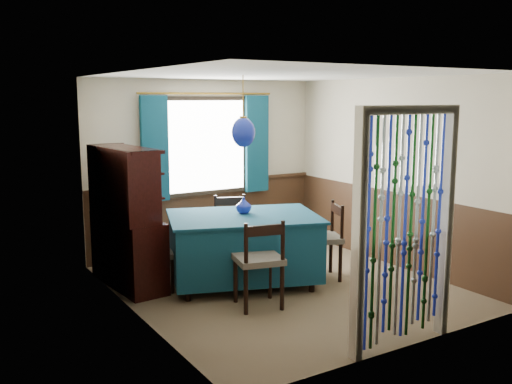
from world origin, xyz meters
TOP-DOWN VIEW (x-y plane):
  - floor at (0.00, 0.00)m, footprint 4.00×4.00m
  - ceiling at (0.00, 0.00)m, footprint 4.00×4.00m
  - wall_back at (0.00, 2.00)m, footprint 3.60×0.00m
  - wall_front at (0.00, -2.00)m, footprint 3.60×0.00m
  - wall_left at (-1.80, 0.00)m, footprint 0.00×4.00m
  - wall_right at (1.80, 0.00)m, footprint 0.00×4.00m
  - wainscot_back at (0.00, 1.99)m, footprint 3.60×0.00m
  - wainscot_front at (0.00, -1.99)m, footprint 3.60×0.00m
  - wainscot_left at (-1.79, 0.00)m, footprint 0.00×4.00m
  - wainscot_right at (1.79, 0.00)m, footprint 0.00×4.00m
  - window at (0.00, 1.95)m, footprint 1.32×0.12m
  - doorway at (0.00, -1.94)m, footprint 1.16×0.12m
  - dining_table at (-0.35, 0.31)m, footprint 2.07×1.73m
  - chair_near at (-0.60, -0.45)m, footprint 0.58×0.56m
  - chair_far at (-0.10, 1.03)m, footprint 0.59×0.58m
  - chair_left at (-1.37, 0.64)m, footprint 0.45×0.47m
  - chair_right at (0.63, -0.01)m, footprint 0.60×0.61m
  - sideboard at (-1.56, 1.00)m, footprint 0.55×1.31m
  - pendant_lamp at (-0.35, 0.31)m, footprint 0.28×0.28m
  - vase_table at (-0.28, 0.41)m, footprint 0.23×0.23m
  - bowl_shelf at (-1.50, 0.67)m, footprint 0.23×0.23m
  - vase_sideboard at (-1.50, 1.23)m, footprint 0.21×0.21m

SIDE VIEW (x-z plane):
  - floor at x=0.00m, z-range 0.00..0.00m
  - chair_left at x=-1.37m, z-range 0.03..0.84m
  - dining_table at x=-0.35m, z-range 0.06..0.91m
  - wainscot_back at x=0.00m, z-range -1.30..2.30m
  - wainscot_front at x=0.00m, z-range -1.30..2.30m
  - wainscot_left at x=-1.79m, z-range -1.50..2.50m
  - wainscot_right at x=1.79m, z-range -1.50..2.50m
  - chair_far at x=-0.10m, z-range 0.03..0.97m
  - chair_right at x=0.63m, z-range 0.03..0.99m
  - chair_near at x=-0.60m, z-range 0.03..1.01m
  - sideboard at x=-1.56m, z-range -0.25..1.42m
  - vase_sideboard at x=-1.50m, z-range 0.84..1.01m
  - vase_table at x=-0.28m, z-range 0.85..1.03m
  - doorway at x=0.00m, z-range -0.04..2.14m
  - bowl_shelf at x=-1.50m, z-range 1.14..1.19m
  - wall_back at x=0.00m, z-range -0.55..3.05m
  - wall_front at x=0.00m, z-range -0.55..3.05m
  - wall_left at x=-1.80m, z-range -0.75..3.25m
  - wall_right at x=1.80m, z-range -0.75..3.25m
  - window at x=0.00m, z-range 0.84..2.26m
  - pendant_lamp at x=-0.35m, z-range 1.43..2.26m
  - ceiling at x=0.00m, z-range 2.50..2.50m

